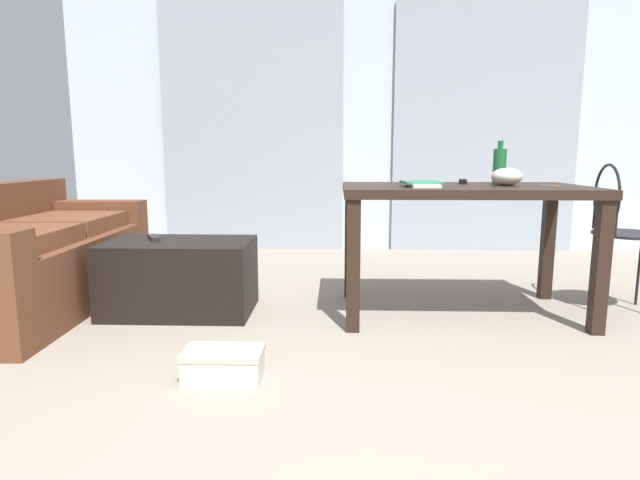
# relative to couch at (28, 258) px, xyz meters

# --- Properties ---
(ground_plane) EXTENTS (9.04, 9.04, 0.00)m
(ground_plane) POSITION_rel_couch_xyz_m (2.15, -0.16, -0.30)
(ground_plane) COLOR gray
(wall_back) EXTENTS (5.76, 0.10, 2.65)m
(wall_back) POSITION_rel_couch_xyz_m (2.15, 2.13, 1.02)
(wall_back) COLOR silver
(wall_back) RESTS_ON ground
(curtains) EXTENTS (3.94, 0.03, 2.33)m
(curtains) POSITION_rel_couch_xyz_m (2.15, 2.04, 0.86)
(curtains) COLOR #99A3AD
(curtains) RESTS_ON ground
(couch) EXTENTS (0.86, 1.76, 0.75)m
(couch) POSITION_rel_couch_xyz_m (0.00, 0.00, 0.00)
(couch) COLOR brown
(couch) RESTS_ON ground
(coffee_table) EXTENTS (0.84, 0.51, 0.43)m
(coffee_table) POSITION_rel_couch_xyz_m (0.94, -0.06, -0.09)
(coffee_table) COLOR black
(coffee_table) RESTS_ON ground
(craft_table) EXTENTS (1.36, 0.78, 0.75)m
(craft_table) POSITION_rel_couch_xyz_m (2.58, -0.03, 0.34)
(craft_table) COLOR black
(craft_table) RESTS_ON ground
(wire_chair) EXTENTS (0.39, 0.40, 0.87)m
(wire_chair) POSITION_rel_couch_xyz_m (3.51, 0.07, 0.24)
(wire_chair) COLOR black
(wire_chair) RESTS_ON ground
(bottle_near) EXTENTS (0.08, 0.08, 0.25)m
(bottle_near) POSITION_rel_couch_xyz_m (2.84, 0.17, 0.55)
(bottle_near) COLOR #195B2D
(bottle_near) RESTS_ON craft_table
(bowl) EXTENTS (0.17, 0.17, 0.10)m
(bowl) POSITION_rel_couch_xyz_m (2.82, -0.03, 0.50)
(bowl) COLOR beige
(bowl) RESTS_ON craft_table
(book_stack) EXTENTS (0.21, 0.30, 0.03)m
(book_stack) POSITION_rel_couch_xyz_m (2.33, -0.13, 0.46)
(book_stack) COLOR silver
(book_stack) RESTS_ON craft_table
(tv_remote_on_table) EXTENTS (0.07, 0.15, 0.03)m
(tv_remote_on_table) POSITION_rel_couch_xyz_m (2.62, 0.17, 0.46)
(tv_remote_on_table) COLOR black
(tv_remote_on_table) RESTS_ON craft_table
(scissors) EXTENTS (0.07, 0.12, 0.00)m
(scissors) POSITION_rel_couch_xyz_m (3.05, -0.08, 0.45)
(scissors) COLOR #9EA0A5
(scissors) RESTS_ON craft_table
(tv_remote_primary) EXTENTS (0.13, 0.18, 0.02)m
(tv_remote_primary) POSITION_rel_couch_xyz_m (0.78, -0.00, 0.13)
(tv_remote_primary) COLOR #232326
(tv_remote_primary) RESTS_ON coffee_table
(shoebox) EXTENTS (0.33, 0.19, 0.13)m
(shoebox) POSITION_rel_couch_xyz_m (1.40, -0.98, -0.24)
(shoebox) COLOR beige
(shoebox) RESTS_ON ground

